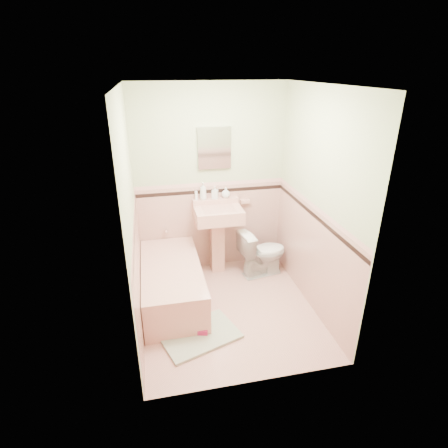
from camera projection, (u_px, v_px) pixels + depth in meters
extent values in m
plane|color=#D69B8C|center=(228.00, 309.00, 4.28)|extent=(2.20, 2.20, 0.00)
plane|color=white|center=(230.00, 85.00, 3.27)|extent=(2.20, 2.20, 0.00)
plane|color=#F7ECC9|center=(211.00, 182.00, 4.76)|extent=(2.50, 0.00, 2.50)
plane|color=#F7ECC9|center=(260.00, 263.00, 2.79)|extent=(2.50, 0.00, 2.50)
plane|color=#F7ECC9|center=(132.00, 219.00, 3.58)|extent=(0.00, 2.50, 2.50)
plane|color=#F7ECC9|center=(317.00, 205.00, 3.96)|extent=(0.00, 2.50, 2.50)
plane|color=#D9A091|center=(211.00, 226.00, 5.01)|extent=(2.00, 0.00, 2.00)
plane|color=#D9A091|center=(257.00, 329.00, 3.06)|extent=(2.00, 0.00, 2.00)
plane|color=#D9A091|center=(139.00, 275.00, 3.85)|extent=(0.00, 2.20, 2.20)
plane|color=#D9A091|center=(310.00, 256.00, 4.22)|extent=(0.00, 2.20, 2.20)
plane|color=black|center=(211.00, 191.00, 4.79)|extent=(2.00, 0.00, 2.00)
plane|color=black|center=(259.00, 276.00, 2.86)|extent=(2.00, 0.00, 2.00)
plane|color=black|center=(135.00, 231.00, 3.64)|extent=(0.00, 2.20, 2.20)
plane|color=black|center=(314.00, 216.00, 4.01)|extent=(0.00, 2.20, 2.20)
plane|color=#D69D94|center=(211.00, 184.00, 4.75)|extent=(2.00, 0.00, 2.00)
plane|color=#D69D94|center=(259.00, 265.00, 2.82)|extent=(2.00, 0.00, 2.00)
plane|color=#D69D94|center=(134.00, 222.00, 3.60)|extent=(0.00, 2.20, 2.20)
plane|color=#D69D94|center=(315.00, 207.00, 3.97)|extent=(0.00, 2.20, 2.20)
cube|color=tan|center=(172.00, 284.00, 4.36)|extent=(0.70, 1.50, 0.45)
cylinder|color=silver|center=(166.00, 230.00, 4.84)|extent=(0.04, 0.12, 0.04)
cylinder|color=silver|center=(216.00, 205.00, 4.80)|extent=(0.02, 0.02, 0.10)
cube|color=white|center=(214.00, 148.00, 4.56)|extent=(0.43, 0.04, 0.53)
cube|color=tan|center=(245.00, 201.00, 4.93)|extent=(0.13, 0.08, 0.04)
imported|color=#B2B2B2|center=(203.00, 191.00, 4.72)|extent=(0.10, 0.10, 0.23)
imported|color=#B2B2B2|center=(215.00, 192.00, 4.76)|extent=(0.10, 0.10, 0.17)
imported|color=#B2B2B2|center=(226.00, 192.00, 4.80)|extent=(0.14, 0.14, 0.15)
cylinder|color=white|center=(196.00, 195.00, 4.73)|extent=(0.04, 0.04, 0.12)
imported|color=white|center=(263.00, 252.00, 4.88)|extent=(0.70, 0.48, 0.66)
cube|color=#97A186|center=(200.00, 335.00, 3.84)|extent=(0.92, 0.76, 0.03)
cube|color=#BF1E59|center=(201.00, 331.00, 3.82)|extent=(0.15, 0.10, 0.06)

